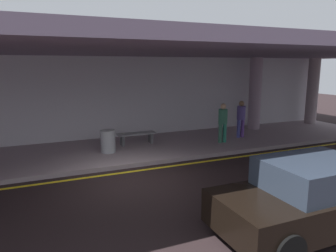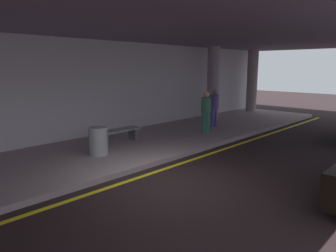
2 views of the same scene
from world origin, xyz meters
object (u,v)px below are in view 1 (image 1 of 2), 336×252
at_px(support_column_left_mid, 312,91).
at_px(trash_bin_steel, 108,141).
at_px(support_column_far_left, 255,94).
at_px(car_black, 310,197).
at_px(bench_metal, 137,136).
at_px(traveler_with_luggage, 241,117).
at_px(person_waiting_for_ride, 223,120).

height_order(support_column_left_mid, trash_bin_steel, support_column_left_mid).
xyz_separation_m(support_column_far_left, car_black, (-5.39, -8.65, -1.26)).
relative_size(bench_metal, trash_bin_steel, 1.88).
height_order(support_column_left_mid, car_black, support_column_left_mid).
bearing_deg(traveler_with_luggage, support_column_left_mid, 23.06).
height_order(car_black, trash_bin_steel, car_black).
xyz_separation_m(car_black, trash_bin_steel, (-2.65, 7.08, -0.14)).
distance_m(car_black, trash_bin_steel, 7.56).
bearing_deg(traveler_with_luggage, person_waiting_for_ride, -149.22).
distance_m(car_black, person_waiting_for_ride, 7.04).
height_order(person_waiting_for_ride, trash_bin_steel, person_waiting_for_ride).
bearing_deg(support_column_left_mid, support_column_far_left, 180.00).
height_order(support_column_far_left, car_black, support_column_far_left).
bearing_deg(bench_metal, traveler_with_luggage, -7.80).
relative_size(support_column_far_left, trash_bin_steel, 4.29).
height_order(car_black, bench_metal, car_black).
distance_m(traveler_with_luggage, person_waiting_for_ride, 1.41).
bearing_deg(support_column_far_left, support_column_left_mid, 0.00).
bearing_deg(support_column_left_mid, traveler_with_luggage, -166.17).
height_order(car_black, traveler_with_luggage, traveler_with_luggage).
relative_size(support_column_left_mid, car_black, 0.89).
bearing_deg(person_waiting_for_ride, traveler_with_luggage, 116.91).
bearing_deg(bench_metal, person_waiting_for_ride, -18.71).
xyz_separation_m(support_column_far_left, trash_bin_steel, (-8.04, -1.56, -1.40)).
relative_size(traveler_with_luggage, bench_metal, 1.05).
relative_size(person_waiting_for_ride, trash_bin_steel, 1.98).
bearing_deg(support_column_far_left, person_waiting_for_ride, -148.40).
distance_m(support_column_far_left, car_black, 10.27).
height_order(traveler_with_luggage, person_waiting_for_ride, same).
relative_size(car_black, trash_bin_steel, 4.82).
distance_m(support_column_left_mid, car_black, 12.83).
relative_size(car_black, bench_metal, 2.56).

